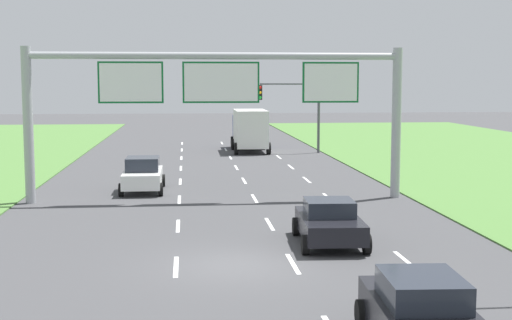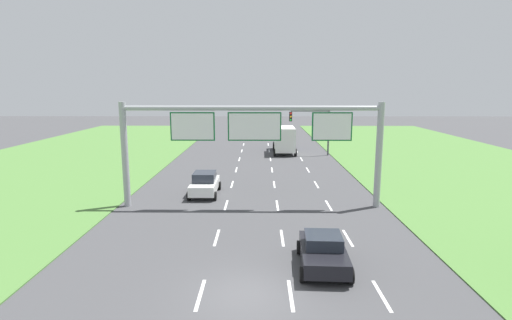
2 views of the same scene
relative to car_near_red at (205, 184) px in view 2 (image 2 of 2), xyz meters
name	(u,v)px [view 2 (image 2 of 2)]	position (x,y,z in m)	size (l,w,h in m)	color
ground_plane	(245,295)	(3.57, -14.75, -0.84)	(200.00, 200.00, 0.00)	#424244
lane_dashes_inner_left	(226,205)	(1.82, -2.75, -0.84)	(0.14, 62.40, 0.01)	white
lane_dashes_inner_right	(277,205)	(5.32, -2.75, -0.84)	(0.14, 62.40, 0.01)	white
lane_dashes_slip	(329,205)	(8.82, -2.75, -0.84)	(0.14, 62.40, 0.01)	white
car_near_red	(205,184)	(0.00, 0.00, 0.00)	(2.10, 4.19, 1.70)	white
car_lead_silver	(323,251)	(6.93, -12.27, -0.10)	(2.36, 4.06, 1.50)	black
box_truck	(284,139)	(7.11, 19.91, 0.89)	(2.73, 7.21, 3.25)	navy
sign_gantry	(253,134)	(3.69, -3.00, 4.09)	(17.24, 0.44, 7.00)	#9EA0A5
traffic_light_mast	(312,123)	(10.30, 17.97, 3.02)	(4.76, 0.49, 5.60)	#47494F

